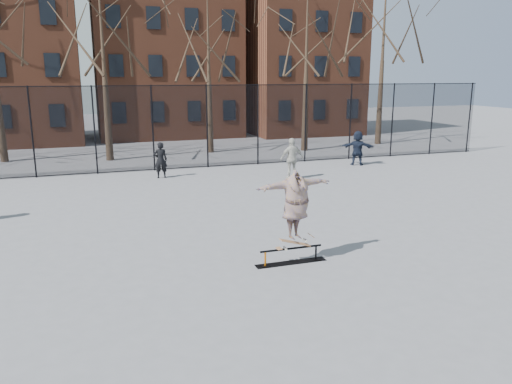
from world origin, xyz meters
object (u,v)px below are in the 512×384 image
object	(u,v)px
skate_rail	(291,257)
skateboard	(295,245)
bystander_navy	(358,148)
skater	(296,210)
bystander_white	(292,159)
bystander_black	(161,160)

from	to	relation	value
skate_rail	skateboard	bearing A→B (deg)	-0.00
skateboard	bystander_navy	world-z (taller)	bystander_navy
skate_rail	skater	distance (m)	1.18
skater	bystander_navy	size ratio (longest dim) A/B	1.18
skateboard	bystander_navy	bearing A→B (deg)	54.09
skateboard	bystander_white	distance (m)	9.98
skateboard	skater	world-z (taller)	skater
bystander_black	skateboard	bearing A→B (deg)	102.89
skate_rail	bystander_navy	size ratio (longest dim) A/B	1.03
skateboard	bystander_white	xyz separation A→B (m)	(3.78, 9.23, 0.45)
skateboard	bystander_black	xyz separation A→B (m)	(-1.60, 11.30, 0.35)
skate_rail	bystander_navy	distance (m)	14.09
bystander_white	bystander_navy	xyz separation A→B (m)	(4.44, 2.12, -0.03)
bystander_navy	bystander_black	bearing A→B (deg)	30.39
skater	skate_rail	bearing A→B (deg)	168.83
skater	bystander_navy	world-z (taller)	skater
skater	bystander_navy	xyz separation A→B (m)	(8.22, 11.35, -0.46)
skateboard	bystander_white	bearing A→B (deg)	67.75
bystander_white	bystander_navy	size ratio (longest dim) A/B	1.04
bystander_black	skater	bearing A→B (deg)	102.89
skater	bystander_white	size ratio (longest dim) A/B	1.14
skateboard	bystander_black	size ratio (longest dim) A/B	0.53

